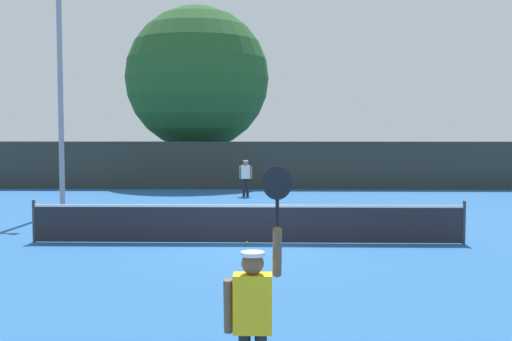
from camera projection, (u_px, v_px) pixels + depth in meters
name	position (u px, v px, depth m)	size (l,w,h in m)	color
ground_plane	(247.00, 243.00, 15.16)	(120.00, 120.00, 0.00)	#235693
tennis_net	(247.00, 223.00, 15.13)	(10.77, 0.08, 1.07)	#232328
perimeter_fence	(258.00, 165.00, 29.80)	(29.30, 0.12, 2.32)	#2D332D
player_serving	(254.00, 306.00, 5.97)	(0.68, 0.38, 2.42)	yellow
player_receiving	(246.00, 175.00, 26.29)	(0.57, 0.23, 1.56)	white
tennis_ball	(247.00, 243.00, 15.04)	(0.07, 0.07, 0.07)	#CCE033
light_pole	(60.00, 69.00, 20.83)	(1.18, 0.28, 8.72)	gray
large_tree	(197.00, 78.00, 33.39)	(7.81, 7.81, 9.64)	brown
parked_car_near	(121.00, 167.00, 35.72)	(2.04, 4.26, 1.69)	#B7B7BC
parked_car_mid	(216.00, 167.00, 34.87)	(2.10, 4.29, 1.69)	red
parked_car_far	(435.00, 166.00, 35.83)	(2.31, 4.37, 1.69)	navy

